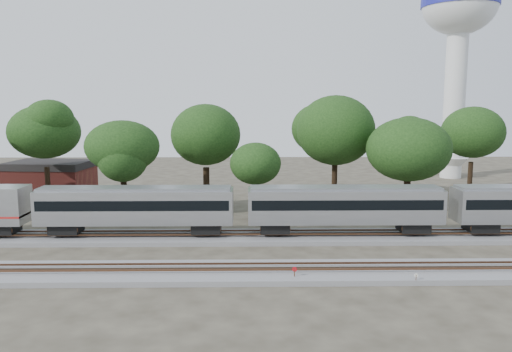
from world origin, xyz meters
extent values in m
plane|color=#383328|center=(0.00, 0.00, 0.00)|extent=(160.00, 160.00, 0.00)
cube|color=slate|center=(0.00, 6.00, 0.20)|extent=(160.00, 5.00, 0.40)
cube|color=brown|center=(0.00, 5.28, 0.66)|extent=(160.00, 0.08, 0.15)
cube|color=brown|center=(0.00, 6.72, 0.66)|extent=(160.00, 0.08, 0.15)
cube|color=slate|center=(0.00, -4.00, 0.20)|extent=(160.00, 5.00, 0.40)
cube|color=brown|center=(0.00, -4.72, 0.66)|extent=(160.00, 0.08, 0.15)
cube|color=brown|center=(0.00, -3.28, 0.66)|extent=(160.00, 0.08, 0.15)
cube|color=black|center=(-25.49, 6.00, 1.20)|extent=(2.71, 2.30, 0.94)
cube|color=#B5B7BD|center=(-12.95, 6.00, 3.23)|extent=(18.16, 3.13, 3.13)
cube|color=black|center=(-12.95, 6.00, 3.55)|extent=(17.53, 3.18, 0.94)
cube|color=gray|center=(-12.95, 6.00, 4.85)|extent=(17.74, 2.50, 0.37)
cube|color=black|center=(-19.53, 6.00, 1.20)|extent=(2.71, 2.30, 0.94)
cube|color=black|center=(-6.38, 6.00, 1.20)|extent=(2.71, 2.30, 0.94)
cube|color=#B5B7BD|center=(6.63, 6.00, 3.23)|extent=(18.16, 3.13, 3.13)
cube|color=black|center=(6.63, 6.00, 3.55)|extent=(17.53, 3.18, 0.94)
cube|color=gray|center=(6.63, 6.00, 4.85)|extent=(17.74, 2.50, 0.37)
cube|color=black|center=(0.06, 6.00, 1.20)|extent=(2.71, 2.30, 0.94)
cube|color=black|center=(13.21, 6.00, 1.20)|extent=(2.71, 2.30, 0.94)
cube|color=black|center=(19.64, 6.00, 1.20)|extent=(2.71, 2.30, 0.94)
cylinder|color=#512D19|center=(0.86, -5.52, 0.50)|extent=(0.07, 0.07, 1.00)
cylinder|color=#A10B14|center=(0.86, -5.52, 0.94)|extent=(0.35, 0.12, 0.36)
cylinder|color=#512D19|center=(9.36, -6.39, 0.40)|extent=(0.05, 0.05, 0.79)
cylinder|color=silver|center=(9.36, -6.39, 0.75)|extent=(0.28, 0.08, 0.28)
cube|color=#512D19|center=(8.02, -5.80, 0.15)|extent=(0.58, 0.47, 0.30)
cylinder|color=silver|center=(32.79, 45.50, 12.34)|extent=(3.53, 3.53, 24.69)
cone|color=silver|center=(32.79, 45.50, 1.76)|extent=(5.64, 5.64, 3.53)
ellipsoid|color=silver|center=(32.79, 45.50, 29.32)|extent=(12.34, 12.34, 10.49)
cylinder|color=navy|center=(32.79, 45.50, 29.32)|extent=(12.49, 12.49, 1.41)
cube|color=maroon|center=(-29.22, 27.35, 2.05)|extent=(10.91, 8.15, 4.10)
cube|color=black|center=(-29.22, 27.35, 4.57)|extent=(11.13, 8.37, 0.92)
cylinder|color=black|center=(-27.20, 21.29, 2.51)|extent=(0.70, 0.70, 5.03)
ellipsoid|color=black|center=(-27.20, 21.29, 9.34)|extent=(9.48, 9.48, 8.06)
cylinder|color=black|center=(-16.13, 14.45, 2.18)|extent=(0.70, 0.70, 4.37)
ellipsoid|color=black|center=(-16.13, 14.45, 8.12)|extent=(8.24, 8.24, 7.00)
cylinder|color=black|center=(-7.70, 22.18, 2.40)|extent=(0.70, 0.70, 4.80)
ellipsoid|color=black|center=(-7.70, 22.18, 8.92)|extent=(9.06, 9.06, 7.70)
cylinder|color=black|center=(-1.62, 15.30, 1.64)|extent=(0.70, 0.70, 3.29)
ellipsoid|color=black|center=(-1.62, 15.30, 6.11)|extent=(6.20, 6.20, 5.27)
cylinder|color=black|center=(8.73, 23.70, 2.52)|extent=(0.70, 0.70, 5.04)
ellipsoid|color=black|center=(8.73, 23.70, 9.36)|extent=(9.51, 9.51, 8.08)
cylinder|color=black|center=(16.10, 17.16, 2.02)|extent=(0.70, 0.70, 4.05)
ellipsoid|color=black|center=(16.10, 17.16, 7.52)|extent=(7.63, 7.63, 6.49)
cylinder|color=black|center=(28.40, 28.11, 2.38)|extent=(0.70, 0.70, 4.76)
ellipsoid|color=black|center=(28.40, 28.11, 8.85)|extent=(8.98, 8.98, 7.64)
camera|label=1|loc=(-2.46, -39.87, 12.67)|focal=35.00mm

